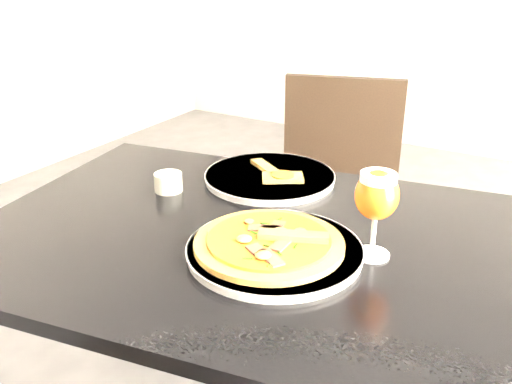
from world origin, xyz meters
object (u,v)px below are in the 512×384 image
Objects in this scene: chair_far at (335,205)px; pizza at (270,242)px; beer_glass at (377,196)px; dining_table at (266,274)px.

pizza is at bearing -93.36° from chair_far.
pizza is 1.66× the size of beer_glass.
pizza is (0.19, -0.80, 0.28)m from chair_far.
dining_table is 0.14m from pizza.
chair_far is at bearing 92.35° from dining_table.
chair_far is 3.16× the size of pizza.
dining_table is 7.66× the size of beer_glass.
chair_far is at bearing 117.05° from beer_glass.
chair_far is at bearing 103.52° from pizza.
chair_far is 0.88m from beer_glass.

